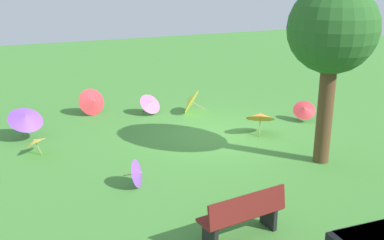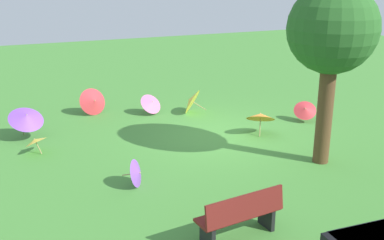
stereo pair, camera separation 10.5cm
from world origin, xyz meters
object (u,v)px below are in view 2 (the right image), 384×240
Objects in this scene: parasol_orange_0 at (261,116)px; parasol_yellow_1 at (35,141)px; parasol_purple_0 at (138,173)px; parasol_purple_1 at (26,117)px; parasol_yellow_0 at (191,101)px; shade_tree at (332,32)px; parasol_pink_1 at (152,103)px; park_bench at (241,215)px; parasol_red_1 at (305,109)px; parasol_red_0 at (94,101)px.

parasol_orange_0 is 1.36× the size of parasol_yellow_1.
parasol_purple_1 is at bearing -63.95° from parasol_purple_0.
parasol_purple_0 is 0.63× the size of parasol_yellow_0.
shade_tree reaches higher than parasol_yellow_0.
parasol_purple_1 is 1.33× the size of parasol_pink_1.
parasol_yellow_0 reaches higher than parasol_yellow_1.
parasol_orange_0 is (-4.25, -1.94, 0.21)m from parasol_purple_0.
park_bench is 7.70m from parasol_pink_1.
parasol_purple_0 reaches higher than parasol_yellow_1.
parasol_red_1 is at bearing 176.32° from parasol_yellow_1.
parasol_purple_1 reaches higher than parasol_red_1.
parasol_yellow_0 is at bearing -124.60° from parasol_purple_0.
parasol_yellow_1 is at bearing -27.03° from shade_tree.
parasol_orange_0 reaches higher than parasol_yellow_1.
parasol_red_0 reaches higher than parasol_pink_1.
parasol_purple_1 is at bearing -65.55° from park_bench.
parasol_purple_0 is 0.55× the size of parasol_purple_1.
park_bench is at bearing 55.77° from parasol_orange_0.
parasol_pink_1 is (-1.75, 0.72, -0.06)m from parasol_red_0.
parasol_pink_1 is (-3.93, -0.86, -0.25)m from parasol_purple_1.
park_bench is at bearing 118.14° from parasol_yellow_1.
park_bench is 1.99× the size of parasol_yellow_1.
parasol_yellow_1 is at bearing -56.65° from parasol_purple_0.
park_bench reaches higher than parasol_pink_1.
park_bench is at bearing 111.95° from parasol_purple_0.
shade_tree is 3.62× the size of parasol_purple_1.
shade_tree reaches higher than park_bench.
parasol_purple_0 is 4.56m from parasol_purple_1.
parasol_purple_0 is at bearing 24.60° from parasol_orange_0.
parasol_yellow_0 is 1.29m from parasol_pink_1.
parasol_pink_1 is (2.65, -5.38, -2.81)m from shade_tree.
parasol_red_0 is at bearing -22.36° from parasol_pink_1.
park_bench is 1.38× the size of parasol_purple_1.
parasol_yellow_1 is at bearing -8.67° from parasol_orange_0.
parasol_yellow_0 is 3.69m from parasol_red_1.
parasol_purple_1 is (5.17, 0.51, 0.21)m from parasol_yellow_0.
parasol_pink_1 is (-0.85, -7.65, -0.08)m from park_bench.
park_bench is 2.91m from parasol_purple_0.
parasol_pink_1 is (2.31, -3.01, -0.14)m from parasol_orange_0.
parasol_red_0 is at bearing -126.57° from parasol_yellow_1.
shade_tree is 5.91m from parasol_yellow_0.
parasol_yellow_0 is at bearing -68.00° from parasol_orange_0.
parasol_red_1 is (-1.53, -2.79, -2.80)m from shade_tree.
parasol_purple_0 is 5.59m from parasol_yellow_0.
shade_tree is (-3.49, -2.28, 2.73)m from park_bench.
parasol_red_0 is at bearing -19.79° from parasol_yellow_0.
parasol_orange_0 is at bearing 112.00° from parasol_yellow_0.
park_bench reaches higher than parasol_red_1.
park_bench is 1.63× the size of parasol_red_0.
parasol_purple_0 is 4.67m from parasol_orange_0.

